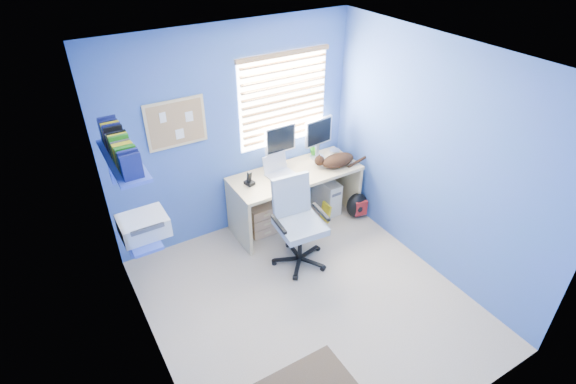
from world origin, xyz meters
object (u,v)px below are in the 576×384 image
tower_pc (326,195)px  office_chair (298,233)px  desk (295,198)px  laptop (281,167)px  cat (338,160)px

tower_pc → office_chair: 1.10m
desk → office_chair: (-0.36, -0.63, 0.01)m
desk → tower_pc: 0.52m
desk → laptop: bearing=171.2°
office_chair → laptop: bearing=75.7°
cat → office_chair: (-0.89, -0.50, -0.44)m
laptop → office_chair: size_ratio=0.32×
desk → cat: 0.71m
desk → tower_pc: (0.50, 0.03, -0.14)m
desk → laptop: (-0.19, 0.03, 0.48)m
tower_pc → desk: bearing=-177.2°
desk → tower_pc: desk is taller
cat → tower_pc: bearing=123.1°
cat → tower_pc: size_ratio=0.98×
laptop → cat: bearing=-20.0°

